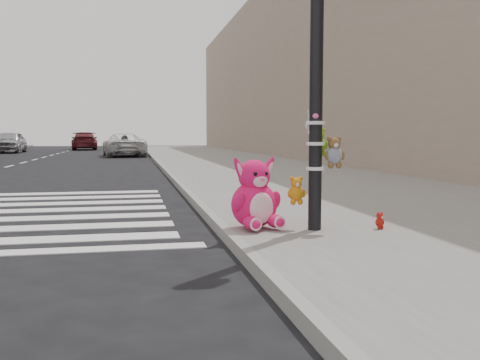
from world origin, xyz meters
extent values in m
plane|color=black|center=(0.00, 0.00, 0.00)|extent=(120.00, 120.00, 0.00)
cube|color=slate|center=(5.00, 10.00, 0.07)|extent=(7.00, 80.00, 0.14)
cube|color=gray|center=(1.55, 10.00, 0.07)|extent=(0.12, 80.00, 0.15)
cube|color=gray|center=(10.50, 20.00, 5.00)|extent=(5.00, 60.00, 10.00)
cylinder|color=black|center=(2.60, 1.80, 2.14)|extent=(0.16, 0.16, 4.00)
cylinder|color=white|center=(2.60, 1.80, 0.89)|extent=(0.22, 0.22, 0.04)
cylinder|color=white|center=(2.60, 1.80, 1.19)|extent=(0.22, 0.22, 0.04)
cylinder|color=white|center=(2.60, 1.80, 1.44)|extent=(0.22, 0.22, 0.04)
ellipsoid|color=#F11462|center=(1.81, 1.79, 0.22)|extent=(0.26, 0.34, 0.16)
ellipsoid|color=#F11462|center=(2.12, 1.87, 0.22)|extent=(0.26, 0.34, 0.16)
ellipsoid|color=#F11462|center=(1.90, 2.07, 0.43)|extent=(0.68, 0.62, 0.58)
ellipsoid|color=#F9BFD1|center=(1.95, 1.88, 0.41)|extent=(0.34, 0.19, 0.38)
sphere|color=#F11462|center=(1.90, 2.07, 0.79)|extent=(0.48, 0.48, 0.40)
ellipsoid|color=#F11462|center=(1.72, 2.05, 0.85)|extent=(0.29, 0.15, 0.40)
ellipsoid|color=#F11462|center=(2.07, 2.14, 0.85)|extent=(0.29, 0.15, 0.40)
imported|color=silver|center=(0.00, 28.54, 0.69)|extent=(2.80, 5.18, 1.38)
imported|color=maroon|center=(-3.50, 43.53, 0.76)|extent=(2.50, 5.35, 1.51)
imported|color=#B0B1B5|center=(-8.12, 36.64, 0.78)|extent=(1.94, 4.64, 1.57)
camera|label=1|loc=(0.41, -4.35, 1.30)|focal=40.00mm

